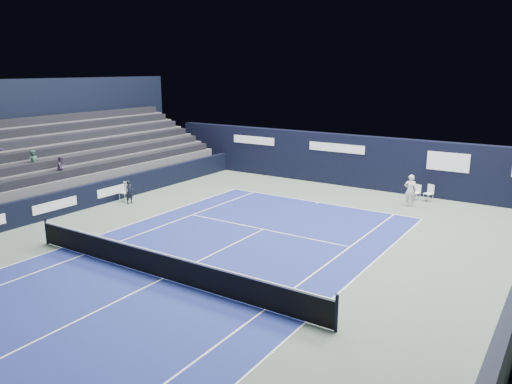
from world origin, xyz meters
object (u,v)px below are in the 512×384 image
tennis_player (410,190)px  line_judge_chair (126,190)px  folding_chair_back_a (417,191)px  tennis_net (162,265)px  folding_chair_back_b (429,192)px

tennis_player → line_judge_chair: bearing=-150.6°
folding_chair_back_a → tennis_net: tennis_net is taller
folding_chair_back_a → folding_chair_back_b: folding_chair_back_b is taller
line_judge_chair → folding_chair_back_a: bearing=32.9°
tennis_net → folding_chair_back_b: bearing=72.4°
line_judge_chair → folding_chair_back_b: bearing=31.7°
folding_chair_back_a → tennis_net: size_ratio=0.07×
folding_chair_back_a → tennis_player: size_ratio=0.51×
folding_chair_back_a → tennis_net: bearing=-85.2°
folding_chair_back_b → tennis_player: bearing=-89.1°
line_judge_chair → tennis_player: bearing=28.2°
folding_chair_back_a → line_judge_chair: (-13.07, -8.84, 0.11)m
line_judge_chair → tennis_net: bearing=-37.4°
line_judge_chair → tennis_player: (13.11, 7.38, 0.24)m
folding_chair_back_a → folding_chair_back_b: (0.65, 0.04, 0.05)m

